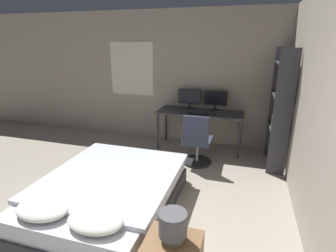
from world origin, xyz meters
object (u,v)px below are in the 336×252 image
(monitor_left, at_px, (190,97))
(computer_mouse, at_px, (214,115))
(keyboard, at_px, (198,114))
(desk, at_px, (200,116))
(bed, at_px, (109,195))
(bedside_lamp, at_px, (173,224))
(bookshelf, at_px, (281,106))
(monitor_right, at_px, (216,99))
(office_chair, at_px, (197,144))

(monitor_left, distance_m, computer_mouse, 0.74)
(keyboard, height_order, computer_mouse, computer_mouse)
(computer_mouse, bearing_deg, desk, 143.89)
(bed, distance_m, bedside_lamp, 1.39)
(bookshelf, bearing_deg, computer_mouse, 169.07)
(desk, relative_size, monitor_left, 3.59)
(desk, distance_m, bookshelf, 1.51)
(monitor_left, xyz_separation_m, monitor_right, (0.53, 0.00, 0.00))
(keyboard, bearing_deg, monitor_left, 121.23)
(bed, distance_m, office_chair, 1.87)
(desk, xyz_separation_m, bookshelf, (1.40, -0.43, 0.39))
(bedside_lamp, relative_size, computer_mouse, 3.90)
(desk, height_order, office_chair, office_chair)
(desk, height_order, bookshelf, bookshelf)
(computer_mouse, height_order, office_chair, office_chair)
(bedside_lamp, relative_size, bookshelf, 0.14)
(monitor_right, bearing_deg, bed, -110.39)
(keyboard, bearing_deg, desk, 90.00)
(office_chair, bearing_deg, monitor_left, 110.57)
(monitor_right, bearing_deg, bookshelf, -29.83)
(desk, height_order, monitor_right, monitor_right)
(monitor_left, height_order, office_chair, monitor_left)
(monitor_right, height_order, keyboard, monitor_right)
(bed, relative_size, keyboard, 4.96)
(bookshelf, bearing_deg, office_chair, -167.12)
(keyboard, relative_size, office_chair, 0.45)
(monitor_right, bearing_deg, computer_mouse, -85.78)
(bedside_lamp, bearing_deg, office_chair, 96.05)
(keyboard, xyz_separation_m, computer_mouse, (0.30, 0.00, 0.01))
(bedside_lamp, height_order, office_chair, office_chair)
(monitor_right, relative_size, keyboard, 1.12)
(bedside_lamp, distance_m, bookshelf, 2.99)
(monitor_right, bearing_deg, monitor_left, 180.00)
(desk, height_order, monitor_left, monitor_left)
(keyboard, bearing_deg, bed, -107.99)
(computer_mouse, height_order, bookshelf, bookshelf)
(monitor_right, bearing_deg, bedside_lamp, -88.52)
(bookshelf, bearing_deg, desk, 162.93)
(desk, xyz_separation_m, office_chair, (0.09, -0.73, -0.31))
(bookshelf, bearing_deg, keyboard, 171.35)
(keyboard, xyz_separation_m, office_chair, (0.09, -0.51, -0.41))
(office_chair, bearing_deg, computer_mouse, 68.04)
(computer_mouse, distance_m, office_chair, 0.69)
(bed, xyz_separation_m, monitor_left, (0.45, 2.63, 0.76))
(computer_mouse, xyz_separation_m, office_chair, (-0.21, -0.51, -0.42))
(bed, distance_m, keyboard, 2.37)
(bed, relative_size, office_chair, 2.23)
(monitor_left, relative_size, office_chair, 0.50)
(monitor_left, relative_size, bookshelf, 0.23)
(bed, relative_size, desk, 1.23)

